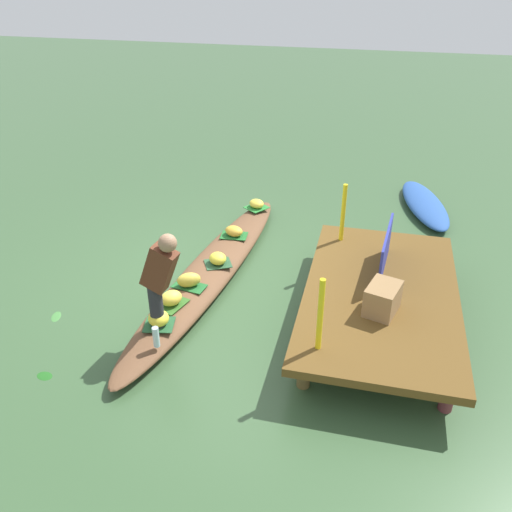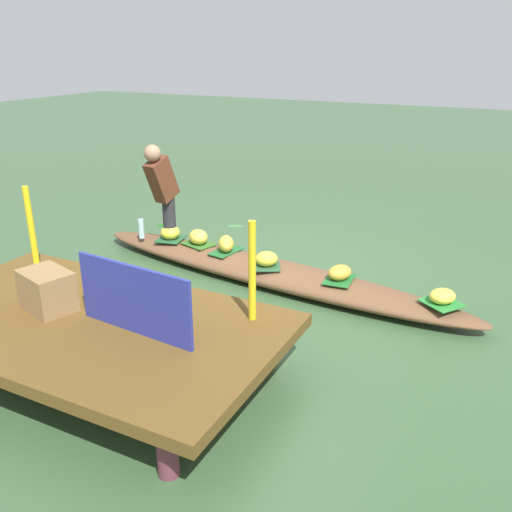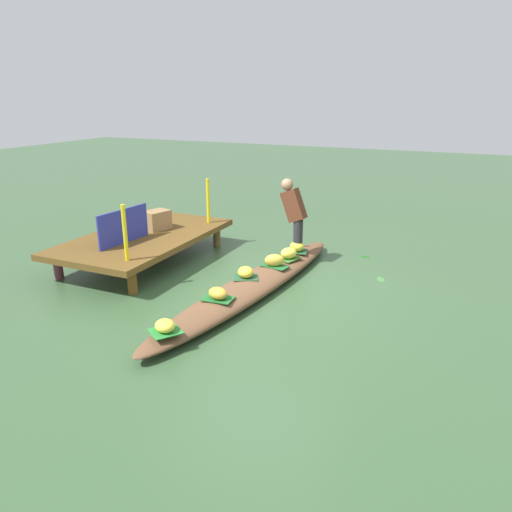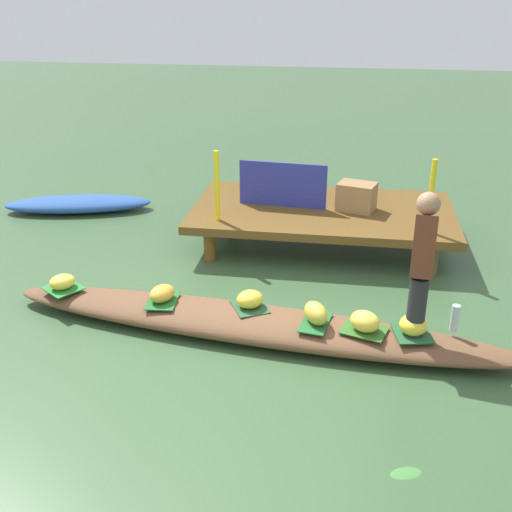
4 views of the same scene
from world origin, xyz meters
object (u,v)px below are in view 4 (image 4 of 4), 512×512
banana_bunch_4 (250,299)px  market_banner (283,185)px  vendor_boat (253,324)px  produce_crate (356,197)px  banana_bunch_3 (162,293)px  banana_bunch_1 (62,282)px  water_bottle (455,318)px  banana_bunch_0 (413,325)px  banana_bunch_5 (316,313)px  vendor_person (422,258)px  moored_boat (78,204)px  banana_bunch_2 (365,321)px

banana_bunch_4 → market_banner: size_ratio=0.23×
vendor_boat → produce_crate: bearing=75.2°
vendor_boat → market_banner: 2.40m
banana_bunch_3 → banana_bunch_4: bearing=0.3°
banana_bunch_1 → water_bottle: 3.76m
vendor_boat → banana_bunch_1: size_ratio=19.03×
vendor_boat → water_bottle: (1.79, -0.04, 0.24)m
banana_bunch_0 → banana_bunch_1: banana_bunch_0 is taller
banana_bunch_4 → water_bottle: water_bottle is taller
banana_bunch_5 → vendor_person: bearing=0.8°
banana_bunch_4 → vendor_boat: bearing=-65.4°
banana_bunch_4 → vendor_person: (1.50, -0.18, 0.61)m
vendor_boat → moored_boat: 4.26m
banana_bunch_5 → market_banner: bearing=103.5°
market_banner → produce_crate: market_banner is taller
moored_boat → vendor_person: 5.49m
banana_bunch_5 → produce_crate: 2.45m
banana_bunch_0 → banana_bunch_4: size_ratio=0.96×
banana_bunch_3 → banana_bunch_1: bearing=174.6°
water_bottle → banana_bunch_5: bearing=-177.4°
banana_bunch_2 → vendor_person: 0.75m
banana_bunch_4 → water_bottle: 1.84m
market_banner → vendor_boat: bearing=-85.1°
vendor_person → banana_bunch_2: bearing=-168.8°
water_bottle → moored_boat: bearing=147.9°
vendor_boat → vendor_person: (1.45, -0.08, 0.81)m
banana_bunch_0 → vendor_boat: bearing=173.7°
banana_bunch_0 → banana_bunch_3: (-2.33, 0.26, -0.01)m
banana_bunch_3 → vendor_person: size_ratio=0.23×
banana_bunch_1 → banana_bunch_3: bearing=-5.4°
moored_boat → banana_bunch_4: banana_bunch_4 is taller
moored_boat → water_bottle: 5.70m
banana_bunch_1 → vendor_person: bearing=-4.7°
banana_bunch_4 → vendor_person: size_ratio=0.21×
moored_boat → water_bottle: (4.83, -3.02, 0.25)m
moored_boat → water_bottle: size_ratio=8.36×
banana_bunch_0 → moored_boat: bearing=144.9°
banana_bunch_1 → market_banner: 2.92m
banana_bunch_4 → water_bottle: bearing=-4.4°
water_bottle → produce_crate: (-0.88, 2.36, 0.29)m
banana_bunch_3 → banana_bunch_5: size_ratio=0.93×
banana_bunch_1 → banana_bunch_5: 2.56m
banana_bunch_0 → banana_bunch_3: bearing=173.7°
banana_bunch_1 → banana_bunch_2: bearing=-7.0°
vendor_boat → vendor_person: bearing=3.5°
banana_bunch_0 → market_banner: size_ratio=0.22×
banana_bunch_3 → banana_bunch_4: banana_bunch_4 is taller
banana_bunch_1 → produce_crate: (2.87, 2.12, 0.34)m
vendor_boat → banana_bunch_1: (-1.96, 0.20, 0.19)m
banana_bunch_2 → banana_bunch_4: 1.10m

